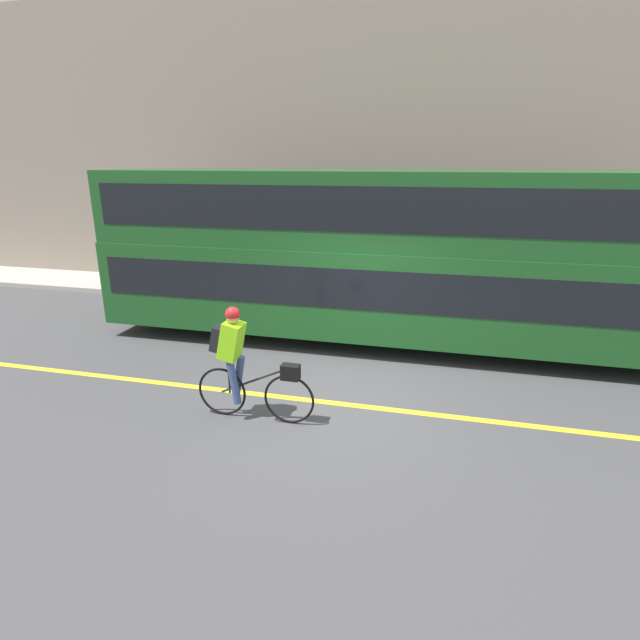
{
  "coord_description": "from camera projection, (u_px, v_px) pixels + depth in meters",
  "views": [
    {
      "loc": [
        1.46,
        -6.99,
        3.66
      ],
      "look_at": [
        -0.54,
        0.92,
        1.04
      ],
      "focal_mm": 28.0,
      "sensor_mm": 36.0,
      "label": 1
    }
  ],
  "objects": [
    {
      "name": "cyclist_on_bike",
      "position": [
        242.0,
        360.0,
        7.17
      ],
      "size": [
        1.8,
        0.32,
        1.71
      ],
      "color": "black",
      "rests_on": "ground_plane"
    },
    {
      "name": "ground_plane",
      "position": [
        339.0,
        402.0,
        7.91
      ],
      "size": [
        80.0,
        80.0,
        0.0
      ],
      "primitive_type": "plane",
      "color": "#424244"
    },
    {
      "name": "trash_bin",
      "position": [
        338.0,
        280.0,
        13.4
      ],
      "size": [
        0.44,
        0.44,
        0.94
      ],
      "color": "#262628",
      "rests_on": "sidewalk_curb"
    },
    {
      "name": "road_center_line",
      "position": [
        338.0,
        403.0,
        7.85
      ],
      "size": [
        50.0,
        0.14,
        0.01
      ],
      "primitive_type": "cube",
      "color": "yellow",
      "rests_on": "ground_plane"
    },
    {
      "name": "bus",
      "position": [
        394.0,
        249.0,
        10.01
      ],
      "size": [
        11.99,
        2.53,
        3.47
      ],
      "color": "black",
      "rests_on": "ground_plane"
    },
    {
      "name": "street_sign_post",
      "position": [
        187.0,
        243.0,
        14.17
      ],
      "size": [
        0.36,
        0.09,
        2.3
      ],
      "color": "#59595B",
      "rests_on": "sidewalk_curb"
    },
    {
      "name": "sidewalk_curb",
      "position": [
        385.0,
        301.0,
        13.36
      ],
      "size": [
        60.0,
        1.99,
        0.13
      ],
      "color": "#A8A399",
      "rests_on": "ground_plane"
    },
    {
      "name": "building_facade",
      "position": [
        397.0,
        145.0,
        13.2
      ],
      "size": [
        60.0,
        0.3,
        8.06
      ],
      "color": "gray",
      "rests_on": "ground_plane"
    }
  ]
}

